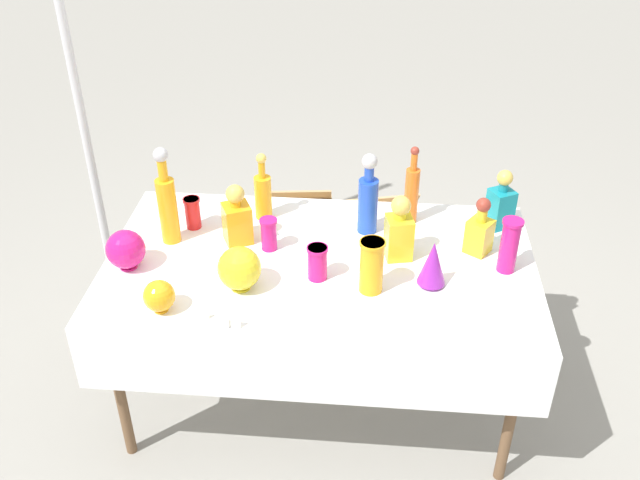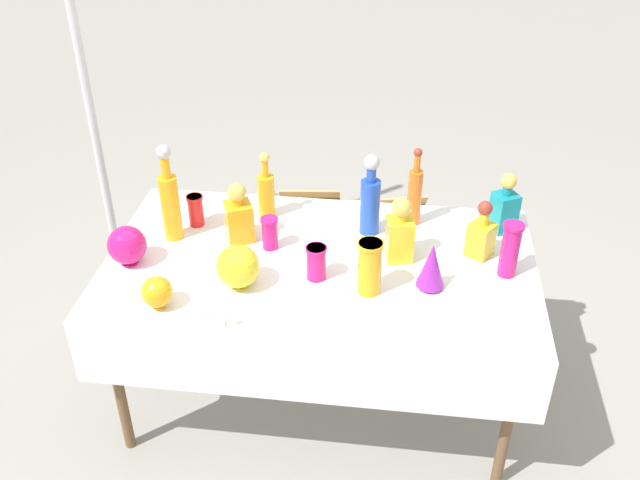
# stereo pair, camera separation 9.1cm
# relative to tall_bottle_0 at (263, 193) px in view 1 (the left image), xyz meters

# --- Properties ---
(ground_plane) EXTENTS (40.00, 40.00, 0.00)m
(ground_plane) POSITION_rel_tall_bottle_0_xyz_m (0.28, -0.32, -0.88)
(ground_plane) COLOR gray
(display_table) EXTENTS (1.74, 1.00, 0.76)m
(display_table) POSITION_rel_tall_bottle_0_xyz_m (0.28, -0.35, -0.18)
(display_table) COLOR white
(display_table) RESTS_ON ground
(tall_bottle_0) EXTENTS (0.07, 0.07, 0.31)m
(tall_bottle_0) POSITION_rel_tall_bottle_0_xyz_m (0.00, 0.00, 0.00)
(tall_bottle_0) COLOR orange
(tall_bottle_0) RESTS_ON display_table
(tall_bottle_1) EXTENTS (0.08, 0.08, 0.37)m
(tall_bottle_1) POSITION_rel_tall_bottle_0_xyz_m (0.46, -0.08, 0.04)
(tall_bottle_1) COLOR blue
(tall_bottle_1) RESTS_ON display_table
(tall_bottle_2) EXTENTS (0.06, 0.06, 0.36)m
(tall_bottle_2) POSITION_rel_tall_bottle_0_xyz_m (0.65, 0.02, 0.03)
(tall_bottle_2) COLOR orange
(tall_bottle_2) RESTS_ON display_table
(tall_bottle_3) EXTENTS (0.08, 0.08, 0.43)m
(tall_bottle_3) POSITION_rel_tall_bottle_0_xyz_m (-0.36, -0.22, 0.06)
(tall_bottle_3) COLOR orange
(tall_bottle_3) RESTS_ON display_table
(square_decanter_0) EXTENTS (0.13, 0.13, 0.25)m
(square_decanter_0) POSITION_rel_tall_bottle_0_xyz_m (0.92, -0.20, -0.02)
(square_decanter_0) COLOR yellow
(square_decanter_0) RESTS_ON display_table
(square_decanter_1) EXTENTS (0.12, 0.12, 0.28)m
(square_decanter_1) POSITION_rel_tall_bottle_0_xyz_m (0.59, -0.26, 0.00)
(square_decanter_1) COLOR yellow
(square_decanter_1) RESTS_ON display_table
(square_decanter_2) EXTENTS (0.13, 0.13, 0.27)m
(square_decanter_2) POSITION_rel_tall_bottle_0_xyz_m (1.03, 0.01, -0.01)
(square_decanter_2) COLOR teal
(square_decanter_2) RESTS_ON display_table
(square_decanter_3) EXTENTS (0.14, 0.14, 0.27)m
(square_decanter_3) POSITION_rel_tall_bottle_0_xyz_m (-0.08, -0.20, -0.01)
(square_decanter_3) COLOR orange
(square_decanter_3) RESTS_ON display_table
(slender_vase_0) EXTENTS (0.07, 0.07, 0.14)m
(slender_vase_0) POSITION_rel_tall_bottle_0_xyz_m (-0.29, -0.11, -0.04)
(slender_vase_0) COLOR red
(slender_vase_0) RESTS_ON display_table
(slender_vase_1) EXTENTS (0.10, 0.10, 0.22)m
(slender_vase_1) POSITION_rel_tall_bottle_0_xyz_m (0.49, -0.50, -0.00)
(slender_vase_1) COLOR orange
(slender_vase_1) RESTS_ON display_table
(slender_vase_2) EXTENTS (0.08, 0.08, 0.14)m
(slender_vase_2) POSITION_rel_tall_bottle_0_xyz_m (0.28, -0.43, -0.04)
(slender_vase_2) COLOR #C61972
(slender_vase_2) RESTS_ON display_table
(slender_vase_3) EXTENTS (0.08, 0.08, 0.23)m
(slender_vase_3) POSITION_rel_tall_bottle_0_xyz_m (1.02, -0.32, 0.00)
(slender_vase_3) COLOR #C61972
(slender_vase_3) RESTS_ON display_table
(slender_vase_4) EXTENTS (0.07, 0.07, 0.14)m
(slender_vase_4) POSITION_rel_tall_bottle_0_xyz_m (0.06, -0.25, -0.04)
(slender_vase_4) COLOR #C61972
(slender_vase_4) RESTS_ON display_table
(fluted_vase_0) EXTENTS (0.11, 0.11, 0.19)m
(fluted_vase_0) POSITION_rel_tall_bottle_0_xyz_m (0.72, -0.44, -0.02)
(fluted_vase_0) COLOR purple
(fluted_vase_0) RESTS_ON display_table
(round_bowl_0) EXTENTS (0.17, 0.17, 0.18)m
(round_bowl_0) POSITION_rel_tall_bottle_0_xyz_m (-0.01, -0.53, -0.03)
(round_bowl_0) COLOR yellow
(round_bowl_0) RESTS_ON display_table
(round_bowl_1) EXTENTS (0.16, 0.16, 0.16)m
(round_bowl_1) POSITION_rel_tall_bottle_0_xyz_m (-0.48, -0.43, -0.03)
(round_bowl_1) COLOR #C61972
(round_bowl_1) RESTS_ON display_table
(round_bowl_2) EXTENTS (0.12, 0.12, 0.13)m
(round_bowl_2) POSITION_rel_tall_bottle_0_xyz_m (-0.28, -0.69, -0.05)
(round_bowl_2) COLOR orange
(round_bowl_2) RESTS_ON display_table
(price_tag_left) EXTENTS (0.05, 0.03, 0.04)m
(price_tag_left) POSITION_rel_tall_bottle_0_xyz_m (-0.12, -0.72, -0.10)
(price_tag_left) COLOR white
(price_tag_left) RESTS_ON display_table
(price_tag_center) EXTENTS (0.05, 0.02, 0.04)m
(price_tag_center) POSITION_rel_tall_bottle_0_xyz_m (-0.03, -0.77, -0.10)
(price_tag_center) COLOR white
(price_tag_center) RESTS_ON display_table
(price_tag_right) EXTENTS (0.05, 0.02, 0.04)m
(price_tag_right) POSITION_rel_tall_bottle_0_xyz_m (0.01, -0.76, -0.10)
(price_tag_right) COLOR white
(price_tag_right) RESTS_ON display_table
(cardboard_box_behind_left) EXTENTS (0.45, 0.44, 0.34)m
(cardboard_box_behind_left) POSITION_rel_tall_bottle_0_xyz_m (0.05, 0.89, -0.75)
(cardboard_box_behind_left) COLOR tan
(cardboard_box_behind_left) RESTS_ON ground
(cardboard_box_behind_right) EXTENTS (0.54, 0.41, 0.42)m
(cardboard_box_behind_right) POSITION_rel_tall_bottle_0_xyz_m (0.53, 0.76, -0.71)
(cardboard_box_behind_right) COLOR tan
(cardboard_box_behind_right) RESTS_ON ground
(canopy_pole) EXTENTS (0.18, 0.18, 2.70)m
(canopy_pole) POSITION_rel_tall_bottle_0_xyz_m (-0.94, 0.40, 0.21)
(canopy_pole) COLOR silver
(canopy_pole) RESTS_ON ground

